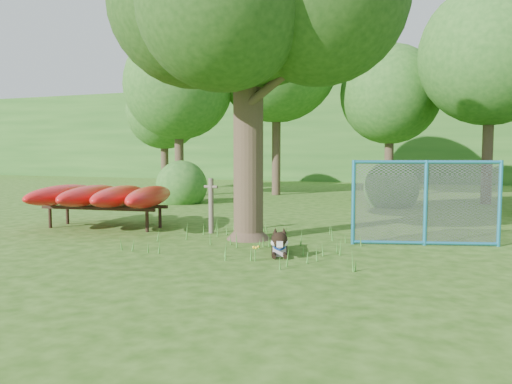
% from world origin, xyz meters
% --- Properties ---
extents(ground, '(80.00, 80.00, 0.00)m').
position_xyz_m(ground, '(0.00, 0.00, 0.00)').
color(ground, '#234B0F').
rests_on(ground, ground).
extents(wooden_post, '(0.33, 0.12, 1.21)m').
position_xyz_m(wooden_post, '(-1.12, 1.90, 0.64)').
color(wooden_post, brown).
rests_on(wooden_post, ground).
extents(kayak_rack, '(3.62, 3.22, 1.00)m').
position_xyz_m(kayak_rack, '(-3.82, 1.73, 0.76)').
color(kayak_rack, black).
rests_on(kayak_rack, ground).
extents(husky_dog, '(0.57, 1.15, 0.52)m').
position_xyz_m(husky_dog, '(1.00, 0.24, 0.18)').
color(husky_dog, black).
rests_on(husky_dog, ground).
extents(fence_section, '(2.71, 0.81, 2.72)m').
position_xyz_m(fence_section, '(3.33, 2.06, 0.82)').
color(fence_section, teal).
rests_on(fence_section, ground).
extents(wildflower_clump, '(0.12, 0.10, 0.26)m').
position_xyz_m(wildflower_clump, '(0.80, -0.42, 0.21)').
color(wildflower_clump, '#42872C').
rests_on(wildflower_clump, ground).
extents(bg_tree_a, '(4.40, 4.40, 6.70)m').
position_xyz_m(bg_tree_a, '(-6.50, 10.00, 4.48)').
color(bg_tree_a, '#3D2F21').
rests_on(bg_tree_a, ground).
extents(bg_tree_b, '(5.20, 5.20, 8.22)m').
position_xyz_m(bg_tree_b, '(-3.00, 12.00, 5.61)').
color(bg_tree_b, '#3D2F21').
rests_on(bg_tree_b, ground).
extents(bg_tree_c, '(4.00, 4.00, 6.12)m').
position_xyz_m(bg_tree_c, '(1.50, 13.00, 4.11)').
color(bg_tree_c, '#3D2F21').
rests_on(bg_tree_c, ground).
extents(bg_tree_d, '(4.80, 4.80, 7.50)m').
position_xyz_m(bg_tree_d, '(5.00, 11.00, 5.08)').
color(bg_tree_d, '#3D2F21').
rests_on(bg_tree_d, ground).
extents(bg_tree_f, '(3.60, 3.60, 5.55)m').
position_xyz_m(bg_tree_f, '(-9.00, 13.00, 3.73)').
color(bg_tree_f, '#3D2F21').
rests_on(bg_tree_f, ground).
extents(shrub_left, '(1.80, 1.80, 1.80)m').
position_xyz_m(shrub_left, '(-5.00, 7.50, 0.00)').
color(shrub_left, '#275E1E').
rests_on(shrub_left, ground).
extents(shrub_mid, '(1.80, 1.80, 1.80)m').
position_xyz_m(shrub_mid, '(2.00, 9.00, 0.00)').
color(shrub_mid, '#275E1E').
rests_on(shrub_mid, ground).
extents(wooded_hillside, '(80.00, 12.00, 6.00)m').
position_xyz_m(wooded_hillside, '(0.00, 28.00, 3.00)').
color(wooded_hillside, '#275E1E').
rests_on(wooded_hillside, ground).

